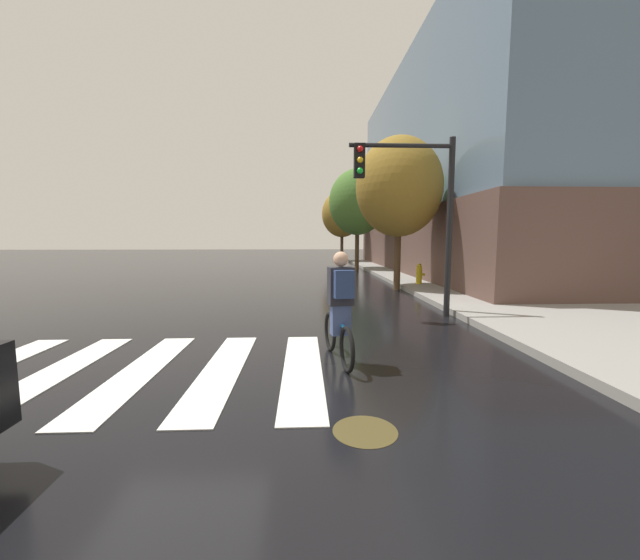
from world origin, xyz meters
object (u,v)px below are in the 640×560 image
at_px(cyclist, 340,308).
at_px(street_tree_near, 399,187).
at_px(street_tree_mid, 357,202).
at_px(street_tree_far, 342,214).
at_px(fire_hydrant, 419,274).
at_px(manhole_cover, 365,431).
at_px(traffic_light_near, 416,196).

height_order(cyclist, street_tree_near, street_tree_near).
bearing_deg(street_tree_mid, street_tree_far, 90.86).
bearing_deg(street_tree_near, cyclist, -109.65).
xyz_separation_m(fire_hydrant, street_tree_far, (-1.39, 15.55, 3.25)).
xyz_separation_m(manhole_cover, traffic_light_near, (2.03, 5.34, 2.86)).
xyz_separation_m(cyclist, traffic_light_near, (2.08, 3.30, 2.02)).
bearing_deg(fire_hydrant, manhole_cover, -109.76).
xyz_separation_m(cyclist, fire_hydrant, (3.88, 8.60, -0.31)).
bearing_deg(street_tree_near, street_tree_far, 91.42).
xyz_separation_m(manhole_cover, cyclist, (-0.06, 2.04, 0.84)).
distance_m(street_tree_near, street_tree_far, 16.07).
xyz_separation_m(traffic_light_near, fire_hydrant, (1.79, 5.30, -2.33)).
distance_m(fire_hydrant, street_tree_mid, 8.73).
relative_size(cyclist, street_tree_far, 0.30).
bearing_deg(traffic_light_near, street_tree_far, 88.88).
height_order(manhole_cover, street_tree_mid, street_tree_mid).
relative_size(traffic_light_near, street_tree_far, 0.75).
relative_size(manhole_cover, fire_hydrant, 0.82).
relative_size(manhole_cover, street_tree_near, 0.12).
distance_m(cyclist, street_tree_near, 9.05).
distance_m(manhole_cover, cyclist, 2.20).
height_order(fire_hydrant, street_tree_far, street_tree_far).
distance_m(street_tree_mid, street_tree_far, 7.63).
bearing_deg(fire_hydrant, cyclist, -114.25).
bearing_deg(cyclist, street_tree_far, 84.11).
bearing_deg(traffic_light_near, manhole_cover, -110.79).
relative_size(fire_hydrant, street_tree_mid, 0.13).
distance_m(street_tree_near, street_tree_mid, 8.45).
height_order(cyclist, fire_hydrant, cyclist).
bearing_deg(fire_hydrant, traffic_light_near, -108.71).
bearing_deg(street_tree_mid, traffic_light_near, -92.27).
bearing_deg(street_tree_far, manhole_cover, -95.31).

